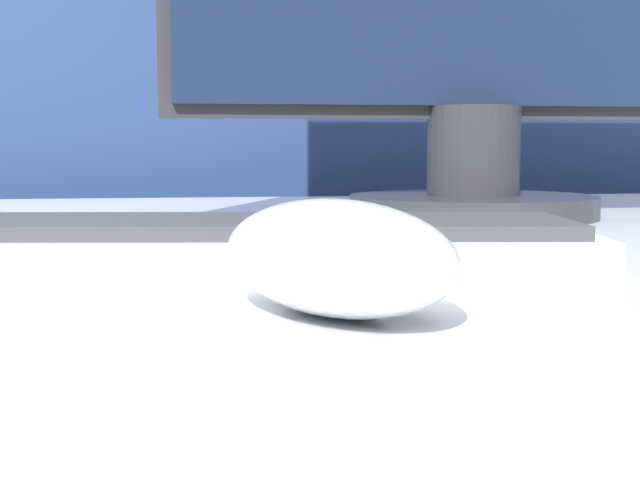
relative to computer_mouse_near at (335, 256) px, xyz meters
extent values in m
cube|color=navy|center=(0.07, 0.93, -0.04)|extent=(5.00, 0.03, 1.45)
ellipsoid|color=white|center=(0.00, 0.00, 0.00)|extent=(0.11, 0.15, 0.04)
cube|color=silver|center=(-0.05, 0.17, -0.01)|extent=(0.46, 0.18, 0.02)
cube|color=#38383D|center=(-0.05, 0.17, 0.00)|extent=(0.43, 0.16, 0.01)
cylinder|color=#28282D|center=(0.20, 0.44, -0.01)|extent=(0.22, 0.22, 0.02)
cylinder|color=#28282D|center=(0.20, 0.44, 0.04)|extent=(0.08, 0.08, 0.08)
camera|label=1|loc=(-0.06, -0.34, 0.04)|focal=50.00mm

